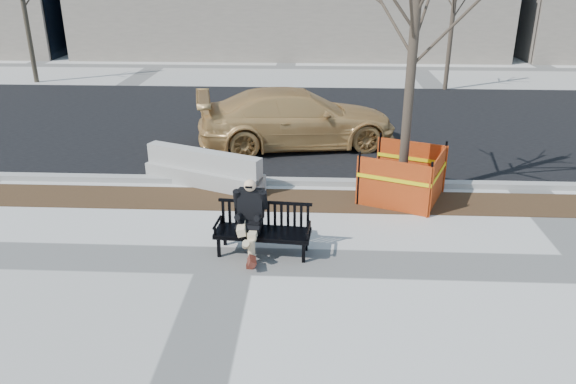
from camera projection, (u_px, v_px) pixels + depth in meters
The scene contains 11 objects.
ground at pixel (227, 260), 9.42m from camera, with size 120.00×120.00×0.00m, color beige.
mulch_strip at pixel (245, 199), 11.82m from camera, with size 40.00×1.20×0.02m, color #47301C.
asphalt_street at pixel (269, 122), 17.54m from camera, with size 60.00×10.40×0.01m, color black.
curb at pixel (250, 181), 12.67m from camera, with size 60.00×0.25×0.12m, color #9E9B93.
bench at pixel (263, 253), 9.65m from camera, with size 1.66×0.60×0.89m, color black, non-canonical shape.
seated_man at pixel (251, 251), 9.72m from camera, with size 0.56×0.94×1.32m, color black, non-canonical shape.
tree_fence at pixel (400, 198), 11.90m from camera, with size 2.30×2.30×5.76m, color #DB4E19, non-canonical shape.
sedan at pixel (297, 146), 15.29m from camera, with size 2.16×5.31×1.54m, color tan.
jersey_barrier_left at pixel (205, 185), 12.62m from camera, with size 2.85×0.57×0.82m, color #A8A59D, non-canonical shape.
far_tree_left at pixel (37, 82), 23.33m from camera, with size 2.12×2.12×5.72m, color #463C2D, non-canonical shape.
far_tree_right at pixel (445, 89), 21.97m from camera, with size 1.90×1.90×5.13m, color #4D3F31, non-canonical shape.
Camera 1 is at (1.44, -8.20, 4.67)m, focal length 34.86 mm.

